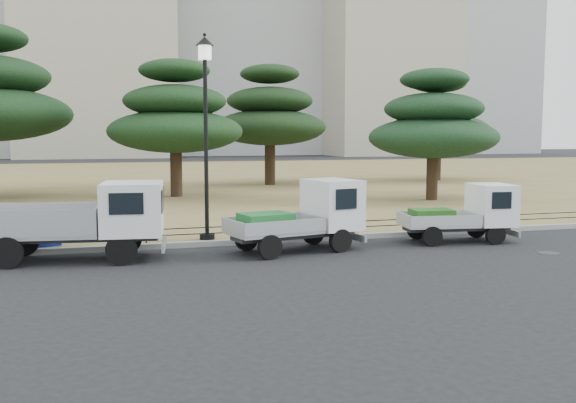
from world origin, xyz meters
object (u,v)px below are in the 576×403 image
object	(u,v)px
truck_kei_front	(304,216)
truck_kei_rear	(466,213)
truck_large	(84,217)
tarp_pile	(27,231)
street_lamp	(205,104)

from	to	relation	value
truck_kei_front	truck_kei_rear	size ratio (longest dim) A/B	1.13
truck_large	tarp_pile	world-z (taller)	truck_large
truck_kei_front	tarp_pile	distance (m)	7.73
tarp_pile	truck_large	bearing A→B (deg)	-49.55
truck_kei_rear	street_lamp	bearing A→B (deg)	174.93
truck_kei_rear	tarp_pile	world-z (taller)	truck_kei_rear
truck_kei_rear	truck_kei_front	bearing A→B (deg)	-171.93
street_lamp	truck_kei_rear	bearing A→B (deg)	-12.90
street_lamp	truck_kei_front	bearing A→B (deg)	-35.70
truck_large	tarp_pile	bearing A→B (deg)	138.03
tarp_pile	street_lamp	bearing A→B (deg)	-4.18
truck_large	street_lamp	distance (m)	4.78
truck_large	street_lamp	size ratio (longest dim) A/B	0.81
truck_large	truck_kei_front	world-z (taller)	truck_large
truck_large	truck_kei_rear	bearing A→B (deg)	6.14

